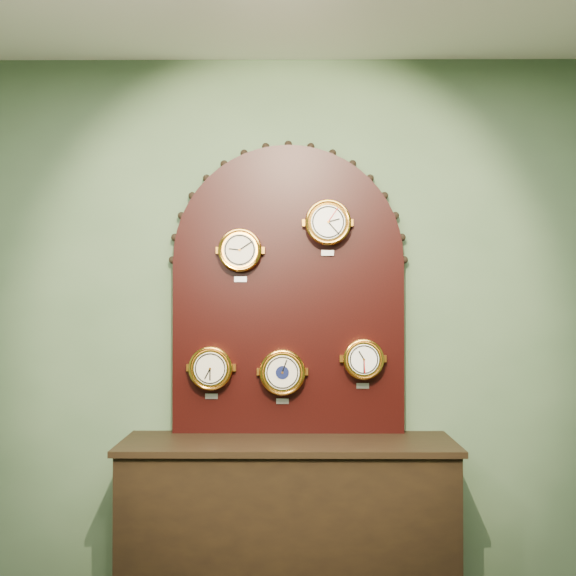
{
  "coord_description": "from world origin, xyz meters",
  "views": [
    {
      "loc": [
        0.03,
        -1.36,
        1.52
      ],
      "look_at": [
        0.0,
        2.25,
        1.58
      ],
      "focal_mm": 45.55,
      "sensor_mm": 36.0,
      "label": 1
    }
  ],
  "objects_px": {
    "shop_counter": "(288,529)",
    "hygrometer": "(211,368)",
    "arabic_clock": "(328,223)",
    "roman_clock": "(240,250)",
    "display_board": "(288,280)",
    "barometer": "(282,372)",
    "tide_clock": "(363,359)"
  },
  "relations": [
    {
      "from": "display_board",
      "to": "roman_clock",
      "type": "xyz_separation_m",
      "value": [
        -0.25,
        -0.07,
        0.15
      ]
    },
    {
      "from": "shop_counter",
      "to": "roman_clock",
      "type": "xyz_separation_m",
      "value": [
        -0.25,
        0.15,
        1.38
      ]
    },
    {
      "from": "arabic_clock",
      "to": "shop_counter",
      "type": "bearing_deg",
      "value": -143.1
    },
    {
      "from": "tide_clock",
      "to": "shop_counter",
      "type": "bearing_deg",
      "value": -158.22
    },
    {
      "from": "tide_clock",
      "to": "arabic_clock",
      "type": "bearing_deg",
      "value": -179.79
    },
    {
      "from": "display_board",
      "to": "tide_clock",
      "type": "bearing_deg",
      "value": -9.75
    },
    {
      "from": "roman_clock",
      "to": "display_board",
      "type": "bearing_deg",
      "value": 15.04
    },
    {
      "from": "arabic_clock",
      "to": "barometer",
      "type": "distance_m",
      "value": 0.8
    },
    {
      "from": "barometer",
      "to": "shop_counter",
      "type": "bearing_deg",
      "value": -79.09
    },
    {
      "from": "roman_clock",
      "to": "arabic_clock",
      "type": "distance_m",
      "value": 0.47
    },
    {
      "from": "hygrometer",
      "to": "arabic_clock",
      "type": "bearing_deg",
      "value": -0.02
    },
    {
      "from": "barometer",
      "to": "tide_clock",
      "type": "distance_m",
      "value": 0.42
    },
    {
      "from": "arabic_clock",
      "to": "barometer",
      "type": "bearing_deg",
      "value": -179.97
    },
    {
      "from": "roman_clock",
      "to": "arabic_clock",
      "type": "relative_size",
      "value": 0.96
    },
    {
      "from": "roman_clock",
      "to": "tide_clock",
      "type": "bearing_deg",
      "value": 0.03
    },
    {
      "from": "roman_clock",
      "to": "arabic_clock",
      "type": "height_order",
      "value": "arabic_clock"
    },
    {
      "from": "shop_counter",
      "to": "hygrometer",
      "type": "distance_m",
      "value": 0.88
    },
    {
      "from": "roman_clock",
      "to": "hygrometer",
      "type": "height_order",
      "value": "roman_clock"
    },
    {
      "from": "shop_counter",
      "to": "hygrometer",
      "type": "relative_size",
      "value": 5.8
    },
    {
      "from": "shop_counter",
      "to": "tide_clock",
      "type": "distance_m",
      "value": 0.92
    },
    {
      "from": "roman_clock",
      "to": "barometer",
      "type": "bearing_deg",
      "value": -0.12
    },
    {
      "from": "shop_counter",
      "to": "roman_clock",
      "type": "relative_size",
      "value": 5.85
    },
    {
      "from": "tide_clock",
      "to": "barometer",
      "type": "bearing_deg",
      "value": -179.89
    },
    {
      "from": "roman_clock",
      "to": "tide_clock",
      "type": "xyz_separation_m",
      "value": [
        0.63,
        0.0,
        -0.56
      ]
    },
    {
      "from": "display_board",
      "to": "tide_clock",
      "type": "relative_size",
      "value": 5.88
    },
    {
      "from": "arabic_clock",
      "to": "tide_clock",
      "type": "distance_m",
      "value": 0.72
    },
    {
      "from": "hygrometer",
      "to": "barometer",
      "type": "bearing_deg",
      "value": -0.06
    },
    {
      "from": "roman_clock",
      "to": "hygrometer",
      "type": "bearing_deg",
      "value": -179.97
    },
    {
      "from": "arabic_clock",
      "to": "tide_clock",
      "type": "height_order",
      "value": "arabic_clock"
    },
    {
      "from": "roman_clock",
      "to": "hygrometer",
      "type": "distance_m",
      "value": 0.62
    },
    {
      "from": "arabic_clock",
      "to": "barometer",
      "type": "relative_size",
      "value": 1.0
    },
    {
      "from": "shop_counter",
      "to": "barometer",
      "type": "relative_size",
      "value": 5.6
    }
  ]
}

